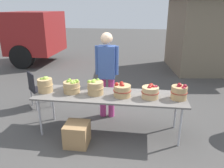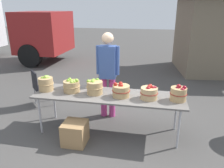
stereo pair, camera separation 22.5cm
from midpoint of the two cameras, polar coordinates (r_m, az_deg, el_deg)
The scene contains 12 objects.
ground_plane at distance 4.32m, azimuth -2.09°, elevation -12.05°, with size 40.00×40.00×0.00m, color #474442.
market_table at distance 3.99m, azimuth -2.21°, elevation -3.29°, with size 2.70×0.76×0.75m.
apple_basket_green_0 at distance 4.29m, azimuth -18.35°, elevation -0.18°, with size 0.29×0.29×0.30m.
apple_basket_green_1 at distance 4.12m, azimuth -11.89°, elevation -0.68°, with size 0.32×0.32×0.27m.
apple_basket_green_2 at distance 3.99m, azimuth -5.95°, elevation -0.90°, with size 0.30×0.30×0.28m.
apple_basket_red_0 at distance 3.87m, azimuth 0.97°, elevation -1.65°, with size 0.32×0.32×0.26m.
apple_basket_red_1 at distance 3.85m, azimuth 8.23°, elevation -2.01°, with size 0.31×0.31×0.25m.
apple_basket_red_2 at distance 3.89m, azimuth 15.41°, elevation -2.02°, with size 0.29×0.29×0.29m.
vendor_adult at distance 4.47m, azimuth -2.78°, elevation 3.82°, with size 0.47×0.25×1.79m.
food_kiosk at distance 8.92m, azimuth 24.60°, elevation 12.19°, with size 3.84×3.32×2.74m.
folding_chair at distance 5.38m, azimuth -20.05°, elevation -0.69°, with size 0.57×0.57×0.86m.
produce_crate at distance 3.92m, azimuth -10.70°, elevation -12.62°, with size 0.40×0.40×0.40m, color #A87F51.
Camera 1 is at (0.55, -3.64, 2.26)m, focal length 35.37 mm.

